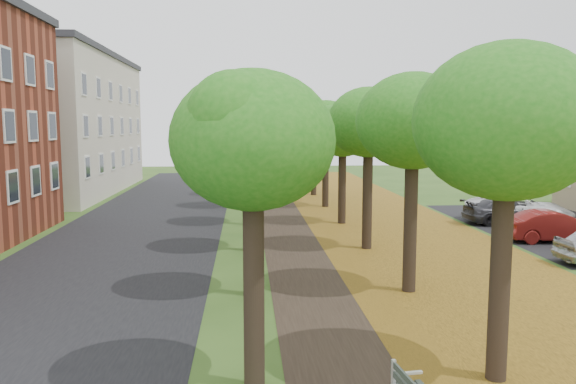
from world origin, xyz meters
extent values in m
plane|color=#2D4C19|center=(0.00, 0.00, 0.00)|extent=(120.00, 120.00, 0.00)
cube|color=black|center=(-7.50, 15.00, 0.00)|extent=(8.00, 70.00, 0.01)
cube|color=black|center=(0.00, 15.00, 0.00)|extent=(3.20, 70.00, 0.01)
cube|color=#92661B|center=(5.00, 15.00, 0.01)|extent=(7.50, 70.00, 0.01)
cube|color=black|center=(13.50, 16.00, 0.00)|extent=(9.00, 16.00, 0.01)
cylinder|color=black|center=(-2.20, 0.00, 1.89)|extent=(0.40, 0.40, 3.77)
ellipsoid|color=#1F6C16|center=(-2.20, 0.00, 4.88)|extent=(3.42, 3.42, 2.91)
cylinder|color=black|center=(-2.20, 6.00, 1.89)|extent=(0.40, 0.40, 3.77)
ellipsoid|color=#1F6C16|center=(-2.20, 6.00, 4.88)|extent=(3.42, 3.42, 2.91)
cylinder|color=black|center=(-2.20, 12.00, 1.89)|extent=(0.40, 0.40, 3.77)
ellipsoid|color=#1F6C16|center=(-2.20, 12.00, 4.88)|extent=(3.42, 3.42, 2.91)
cylinder|color=black|center=(-2.20, 18.00, 1.89)|extent=(0.40, 0.40, 3.77)
ellipsoid|color=#1F6C16|center=(-2.20, 18.00, 4.88)|extent=(3.42, 3.42, 2.91)
cylinder|color=black|center=(-2.20, 24.00, 1.89)|extent=(0.40, 0.40, 3.77)
ellipsoid|color=#1F6C16|center=(-2.20, 24.00, 4.88)|extent=(3.42, 3.42, 2.91)
cylinder|color=black|center=(-2.20, 30.00, 1.89)|extent=(0.40, 0.40, 3.77)
ellipsoid|color=#1F6C16|center=(-2.20, 30.00, 4.88)|extent=(3.42, 3.42, 2.91)
cylinder|color=black|center=(2.60, 0.00, 1.89)|extent=(0.40, 0.40, 3.77)
ellipsoid|color=#1F6C16|center=(2.60, 0.00, 4.88)|extent=(3.42, 3.42, 2.91)
cylinder|color=black|center=(2.60, 6.00, 1.89)|extent=(0.40, 0.40, 3.77)
ellipsoid|color=#1F6C16|center=(2.60, 6.00, 4.88)|extent=(3.42, 3.42, 2.91)
cylinder|color=black|center=(2.60, 12.00, 1.89)|extent=(0.40, 0.40, 3.77)
ellipsoid|color=#1F6C16|center=(2.60, 12.00, 4.88)|extent=(3.42, 3.42, 2.91)
cylinder|color=black|center=(2.60, 18.00, 1.89)|extent=(0.40, 0.40, 3.77)
ellipsoid|color=#1F6C16|center=(2.60, 18.00, 4.88)|extent=(3.42, 3.42, 2.91)
cylinder|color=black|center=(2.60, 24.00, 1.89)|extent=(0.40, 0.40, 3.77)
ellipsoid|color=#1F6C16|center=(2.60, 24.00, 4.88)|extent=(3.42, 3.42, 2.91)
cylinder|color=black|center=(2.60, 30.00, 1.89)|extent=(0.40, 0.40, 3.77)
ellipsoid|color=#1F6C16|center=(2.60, 30.00, 4.88)|extent=(3.42, 3.42, 2.91)
cube|color=beige|center=(-17.00, 33.00, 5.00)|extent=(10.00, 20.00, 10.00)
cube|color=#2D2D33|center=(-17.00, 33.00, 10.20)|extent=(10.30, 20.30, 0.40)
cube|color=silver|center=(0.50, -1.10, 0.70)|extent=(0.50, 0.13, 0.04)
imported|color=maroon|center=(11.00, 12.73, 0.68)|extent=(4.20, 1.68, 1.36)
imported|color=#2E2E32|center=(11.00, 17.27, 0.64)|extent=(4.45, 1.97, 1.27)
imported|color=white|center=(11.79, 17.52, 0.74)|extent=(5.88, 4.45, 1.48)
camera|label=1|loc=(-2.34, -10.32, 5.02)|focal=35.00mm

